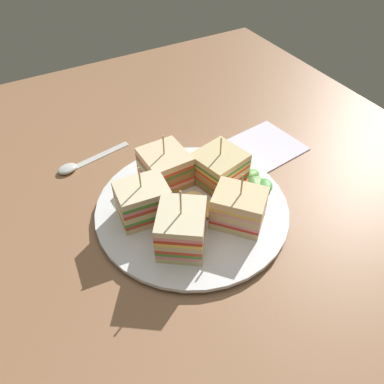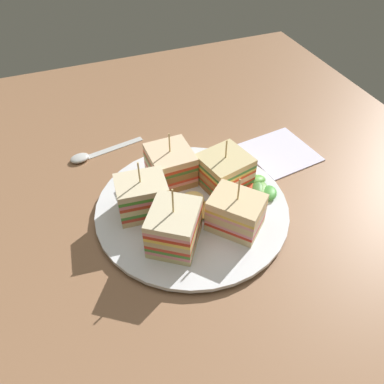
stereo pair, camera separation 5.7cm
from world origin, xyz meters
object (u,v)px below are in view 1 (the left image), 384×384
at_px(sandwich_wedge_4, 181,229).
at_px(sandwich_wedge_2, 165,167).
at_px(sandwich_wedge_0, 239,208).
at_px(napkin, 267,145).
at_px(sandwich_wedge_3, 143,202).
at_px(spoon, 77,165).
at_px(sandwich_wedge_1, 219,168).
at_px(chip_pile, 200,207).
at_px(plate, 192,208).

bearing_deg(sandwich_wedge_4, sandwich_wedge_2, 17.91).
bearing_deg(sandwich_wedge_0, napkin, -91.07).
relative_size(sandwich_wedge_3, spoon, 0.67).
xyz_separation_m(sandwich_wedge_0, napkin, (-0.14, 0.16, -0.04)).
xyz_separation_m(sandwich_wedge_1, sandwich_wedge_2, (-0.04, -0.07, 0.00)).
bearing_deg(napkin, sandwich_wedge_1, -70.83).
bearing_deg(sandwich_wedge_1, sandwich_wedge_2, -43.27).
bearing_deg(sandwich_wedge_0, sandwich_wedge_2, -20.39).
distance_m(sandwich_wedge_0, chip_pile, 0.06).
bearing_deg(spoon, sandwich_wedge_3, 95.46).
xyz_separation_m(plate, spoon, (-0.19, -0.12, -0.00)).
xyz_separation_m(sandwich_wedge_2, spoon, (-0.12, -0.11, -0.04)).
height_order(sandwich_wedge_2, chip_pile, sandwich_wedge_2).
distance_m(sandwich_wedge_0, napkin, 0.21).
height_order(plate, sandwich_wedge_2, sandwich_wedge_2).
xyz_separation_m(sandwich_wedge_4, napkin, (-0.13, 0.25, -0.04)).
bearing_deg(spoon, napkin, 149.80).
relative_size(sandwich_wedge_2, chip_pile, 1.22).
height_order(sandwich_wedge_4, chip_pile, sandwich_wedge_4).
bearing_deg(sandwich_wedge_3, sandwich_wedge_0, -28.34).
bearing_deg(sandwich_wedge_4, napkin, -27.02).
bearing_deg(sandwich_wedge_4, sandwich_wedge_0, -57.29).
height_order(sandwich_wedge_4, napkin, sandwich_wedge_4).
xyz_separation_m(sandwich_wedge_2, sandwich_wedge_3, (0.05, -0.06, 0.00)).
height_order(sandwich_wedge_2, napkin, sandwich_wedge_2).
distance_m(sandwich_wedge_0, sandwich_wedge_3, 0.14).
height_order(sandwich_wedge_0, sandwich_wedge_1, sandwich_wedge_0).
bearing_deg(sandwich_wedge_0, sandwich_wedge_3, 14.32).
distance_m(sandwich_wedge_2, napkin, 0.21).
xyz_separation_m(sandwich_wedge_0, chip_pile, (-0.05, -0.04, -0.02)).
distance_m(sandwich_wedge_0, sandwich_wedge_2, 0.14).
distance_m(plate, spoon, 0.23).
xyz_separation_m(spoon, napkin, (0.11, 0.32, -0.00)).
xyz_separation_m(sandwich_wedge_4, chip_pile, (-0.04, 0.05, -0.02)).
distance_m(chip_pile, spoon, 0.24).
bearing_deg(napkin, chip_pile, -65.37).
height_order(sandwich_wedge_3, chip_pile, sandwich_wedge_3).
height_order(plate, napkin, plate).
distance_m(sandwich_wedge_0, spoon, 0.30).
relative_size(chip_pile, spoon, 0.52).
bearing_deg(sandwich_wedge_1, spoon, -54.48).
bearing_deg(chip_pile, sandwich_wedge_1, 125.24).
bearing_deg(sandwich_wedge_0, sandwich_wedge_4, 46.18).
relative_size(sandwich_wedge_2, spoon, 0.63).
relative_size(plate, spoon, 2.10).
distance_m(sandwich_wedge_2, spoon, 0.17).
distance_m(sandwich_wedge_1, sandwich_wedge_4, 0.14).
relative_size(sandwich_wedge_0, napkin, 0.81).
relative_size(plate, sandwich_wedge_4, 2.89).
bearing_deg(sandwich_wedge_4, sandwich_wedge_3, 52.59).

